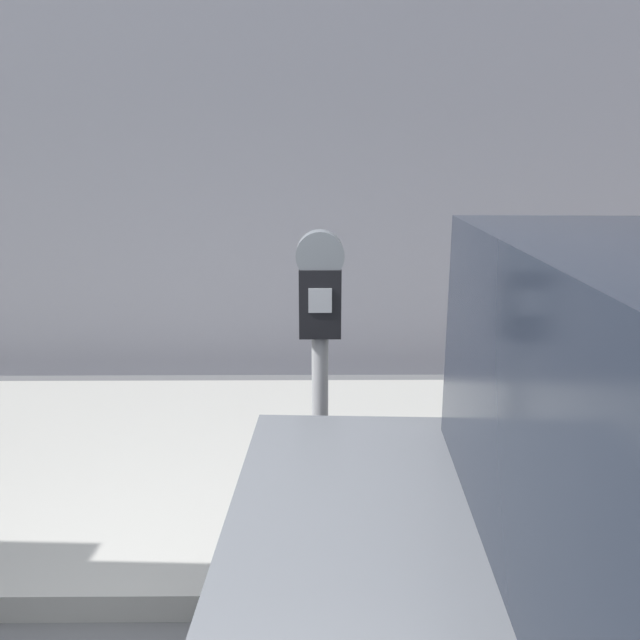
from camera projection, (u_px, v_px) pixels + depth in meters
name	position (u px, v px, depth m)	size (l,w,h in m)	color
sidewalk	(240.00, 462.00, 4.15)	(24.00, 2.80, 0.14)	#ADAAA3
building_facade	(258.00, 81.00, 5.50)	(24.00, 0.30, 5.39)	gray
parking_meter	(320.00, 338.00, 2.90)	(0.22, 0.15, 1.58)	gray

